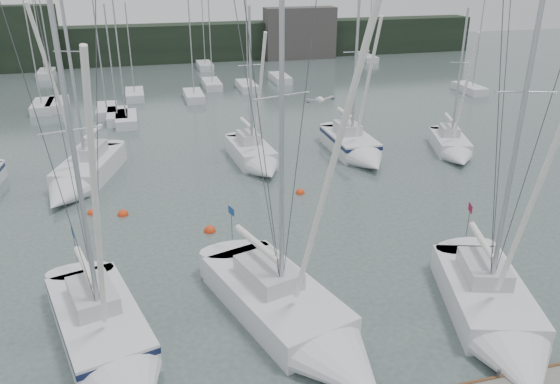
# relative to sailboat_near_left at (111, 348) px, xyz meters

# --- Properties ---
(ground) EXTENTS (160.00, 160.00, 0.00)m
(ground) POSITION_rel_sailboat_near_left_xyz_m (6.83, -0.65, -0.59)
(ground) COLOR #465553
(ground) RESTS_ON ground
(far_treeline) EXTENTS (90.00, 4.00, 5.00)m
(far_treeline) POSITION_rel_sailboat_near_left_xyz_m (6.83, 61.35, 1.91)
(far_treeline) COLOR black
(far_treeline) RESTS_ON ground
(far_building_left) EXTENTS (12.00, 3.00, 8.00)m
(far_building_left) POSITION_rel_sailboat_near_left_xyz_m (-13.17, 59.35, 3.41)
(far_building_left) COLOR black
(far_building_left) RESTS_ON ground
(far_building_right) EXTENTS (10.00, 3.00, 7.00)m
(far_building_right) POSITION_rel_sailboat_near_left_xyz_m (24.83, 59.35, 2.91)
(far_building_right) COLOR #43403E
(far_building_right) RESTS_ON ground
(mast_forest) EXTENTS (55.85, 28.06, 14.50)m
(mast_forest) POSITION_rel_sailboat_near_left_xyz_m (1.03, 42.08, -0.10)
(mast_forest) COLOR white
(mast_forest) RESTS_ON ground
(sailboat_near_left) EXTENTS (5.17, 9.71, 14.25)m
(sailboat_near_left) POSITION_rel_sailboat_near_left_xyz_m (0.00, 0.00, 0.00)
(sailboat_near_left) COLOR white
(sailboat_near_left) RESTS_ON ground
(sailboat_near_center) EXTENTS (6.13, 10.72, 15.69)m
(sailboat_near_center) POSITION_rel_sailboat_near_left_xyz_m (7.19, -0.67, -0.02)
(sailboat_near_center) COLOR white
(sailboat_near_center) RESTS_ON ground
(sailboat_near_right) EXTENTS (5.56, 9.50, 15.73)m
(sailboat_near_right) POSITION_rel_sailboat_near_left_xyz_m (14.50, -2.35, -0.00)
(sailboat_near_right) COLOR white
(sailboat_near_right) RESTS_ON ground
(sailboat_mid_b) EXTENTS (5.41, 9.63, 13.89)m
(sailboat_mid_b) POSITION_rel_sailboat_near_left_xyz_m (-2.28, 17.41, 0.05)
(sailboat_mid_b) COLOR white
(sailboat_mid_b) RESTS_ON ground
(sailboat_mid_c) EXTENTS (3.05, 7.51, 11.44)m
(sailboat_mid_c) POSITION_rel_sailboat_near_left_xyz_m (9.43, 18.24, -0.00)
(sailboat_mid_c) COLOR white
(sailboat_mid_c) RESTS_ON ground
(sailboat_mid_d) EXTENTS (2.81, 8.24, 12.46)m
(sailboat_mid_d) POSITION_rel_sailboat_near_left_xyz_m (16.95, 18.24, 0.05)
(sailboat_mid_d) COLOR white
(sailboat_mid_d) RESTS_ON ground
(sailboat_mid_e) EXTENTS (4.24, 7.17, 11.08)m
(sailboat_mid_e) POSITION_rel_sailboat_near_left_xyz_m (24.01, 16.80, -0.07)
(sailboat_mid_e) COLOR white
(sailboat_mid_e) RESTS_ON ground
(buoy_a) EXTENTS (0.64, 0.64, 0.64)m
(buoy_a) POSITION_rel_sailboat_near_left_xyz_m (4.88, 9.28, -0.59)
(buoy_a) COLOR red
(buoy_a) RESTS_ON ground
(buoy_b) EXTENTS (0.57, 0.57, 0.57)m
(buoy_b) POSITION_rel_sailboat_near_left_xyz_m (11.05, 12.95, -0.59)
(buoy_b) COLOR red
(buoy_b) RESTS_ON ground
(buoy_c) EXTENTS (0.52, 0.52, 0.52)m
(buoy_c) POSITION_rel_sailboat_near_left_xyz_m (-1.38, 13.20, -0.59)
(buoy_c) COLOR red
(buoy_c) RESTS_ON ground
(seagull) EXTENTS (1.04, 0.49, 0.21)m
(seagull) POSITION_rel_sailboat_near_left_xyz_m (8.01, 0.80, 8.45)
(seagull) COLOR silver
(seagull) RESTS_ON ground
(buoy_d) EXTENTS (0.62, 0.62, 0.62)m
(buoy_d) POSITION_rel_sailboat_near_left_xyz_m (0.35, 12.55, -0.59)
(buoy_d) COLOR red
(buoy_d) RESTS_ON ground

